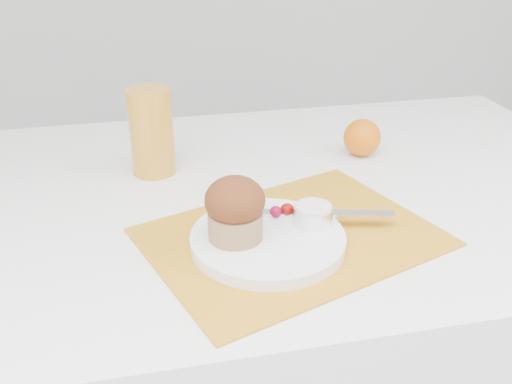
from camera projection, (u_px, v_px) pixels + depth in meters
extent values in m
cube|color=white|center=(295.00, 347.00, 1.18)|extent=(1.20, 0.80, 0.75)
cube|color=orange|center=(291.00, 237.00, 0.85)|extent=(0.49, 0.42, 0.00)
cylinder|color=white|center=(268.00, 240.00, 0.82)|extent=(0.25, 0.25, 0.02)
cylinder|color=white|center=(313.00, 215.00, 0.84)|extent=(0.07, 0.07, 0.03)
cylinder|color=silver|center=(313.00, 208.00, 0.84)|extent=(0.06, 0.06, 0.01)
ellipsoid|color=#590219|center=(276.00, 211.00, 0.86)|extent=(0.02, 0.02, 0.02)
ellipsoid|color=#4F0302|center=(287.00, 209.00, 0.86)|extent=(0.02, 0.02, 0.02)
cube|color=silver|center=(323.00, 214.00, 0.87)|extent=(0.21, 0.07, 0.01)
sphere|color=orange|center=(362.00, 138.00, 1.11)|extent=(0.07, 0.07, 0.07)
cylinder|color=orange|center=(152.00, 132.00, 1.02)|extent=(0.10, 0.10, 0.16)
cylinder|color=#9F774D|center=(235.00, 225.00, 0.80)|extent=(0.10, 0.10, 0.04)
ellipsoid|color=#38170A|center=(235.00, 200.00, 0.78)|extent=(0.08, 0.08, 0.07)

